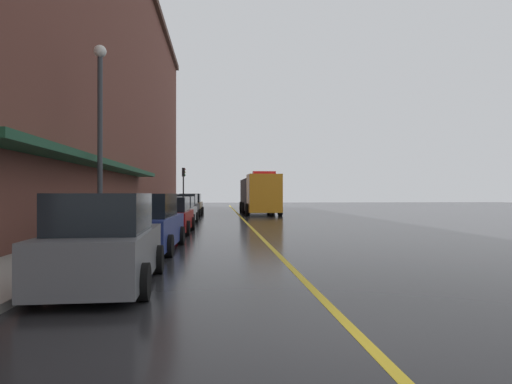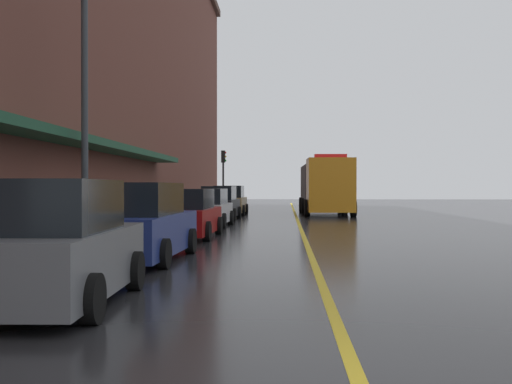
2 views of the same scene
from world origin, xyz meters
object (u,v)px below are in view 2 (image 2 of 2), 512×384
at_px(parked_car_3, 206,209).
at_px(parking_meter_1, 96,213).
at_px(utility_truck, 325,187).
at_px(parked_car_1, 141,224).
at_px(parked_car_0, 54,247).
at_px(street_lamp_left, 85,85).
at_px(traffic_light_near, 223,168).
at_px(parking_meter_2, 202,198).
at_px(parked_car_4, 220,204).
at_px(parked_car_5, 229,201).
at_px(parked_car_2, 186,215).

relative_size(parked_car_3, parking_meter_1, 3.29).
height_order(utility_truck, parking_meter_1, utility_truck).
bearing_deg(utility_truck, parked_car_1, -14.73).
xyz_separation_m(parked_car_0, street_lamp_left, (-2.00, 7.42, 3.56)).
xyz_separation_m(utility_truck, traffic_light_near, (-7.14, 7.95, 1.46)).
xyz_separation_m(parked_car_3, utility_truck, (5.86, 12.02, 0.93)).
relative_size(parking_meter_2, street_lamp_left, 0.19).
height_order(parked_car_4, traffic_light_near, traffic_light_near).
xyz_separation_m(parked_car_0, utility_truck, (5.80, 29.58, 0.86)).
bearing_deg(parking_meter_2, traffic_light_near, 89.69).
distance_m(parked_car_5, parking_meter_2, 3.01).
height_order(parked_car_4, parking_meter_2, parked_car_4).
xyz_separation_m(parked_car_2, parking_meter_2, (-1.41, 14.34, 0.29)).
xyz_separation_m(parked_car_2, parking_meter_1, (-1.41, -5.24, 0.29)).
xyz_separation_m(parking_meter_1, street_lamp_left, (-0.60, 0.97, 3.34)).
distance_m(parking_meter_1, parking_meter_2, 19.57).
height_order(parked_car_2, parking_meter_1, parked_car_2).
distance_m(parked_car_1, parking_meter_1, 1.75).
bearing_deg(parked_car_3, parked_car_0, -178.00).
xyz_separation_m(parked_car_3, street_lamp_left, (-1.94, -10.14, 3.63)).
bearing_deg(parked_car_3, parking_meter_1, 174.93).
distance_m(utility_truck, parking_meter_1, 24.24).
bearing_deg(parked_car_4, traffic_light_near, 6.76).
bearing_deg(parked_car_4, street_lamp_left, 174.95).
height_order(parked_car_1, parked_car_4, parked_car_1).
bearing_deg(parking_meter_1, parking_meter_2, 90.00).
xyz_separation_m(parked_car_2, parked_car_4, (-0.11, 11.58, 0.04)).
relative_size(street_lamp_left, traffic_light_near, 1.61).
bearing_deg(parking_meter_1, parked_car_3, 83.14).
bearing_deg(parked_car_0, parking_meter_2, 1.13).
distance_m(parked_car_3, parking_meter_2, 8.57).
distance_m(parked_car_5, utility_truck, 6.00).
bearing_deg(parked_car_0, parked_car_3, -1.75).
xyz_separation_m(parked_car_0, parking_meter_2, (-1.40, 26.01, 0.22)).
bearing_deg(parked_car_2, parked_car_1, -178.92).
distance_m(parked_car_0, traffic_light_near, 37.62).
xyz_separation_m(parked_car_0, parked_car_4, (-0.10, 23.26, -0.03)).
xyz_separation_m(parked_car_0, parking_meter_1, (-1.40, 6.44, 0.22)).
relative_size(parked_car_5, traffic_light_near, 0.96).
bearing_deg(parked_car_0, traffic_light_near, 0.09).
bearing_deg(utility_truck, parking_meter_1, -18.49).
relative_size(parked_car_0, parked_car_5, 1.01).
xyz_separation_m(parked_car_4, parking_meter_1, (-1.30, -16.82, 0.25)).
distance_m(parked_car_2, parked_car_4, 11.58).
height_order(parked_car_4, street_lamp_left, street_lamp_left).
distance_m(parking_meter_1, street_lamp_left, 3.53).
bearing_deg(utility_truck, traffic_light_near, -139.29).
height_order(street_lamp_left, traffic_light_near, street_lamp_left).
bearing_deg(parked_car_4, parked_car_5, 1.60).
bearing_deg(parking_meter_2, parked_car_2, -84.39).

